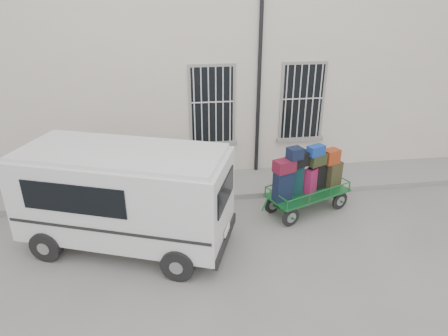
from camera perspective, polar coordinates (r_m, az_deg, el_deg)
ground at (r=9.93m, az=2.81°, el=-8.29°), size 80.00×80.00×0.00m
building at (r=13.99m, az=-1.31°, el=14.68°), size 24.00×5.15×6.00m
sidewalk at (r=11.77m, az=0.80°, el=-2.26°), size 24.00×1.70×0.15m
luggage_cart at (r=10.30m, az=11.74°, el=-1.35°), size 2.51×1.69×1.89m
van at (r=8.89m, az=-14.04°, el=-3.41°), size 4.90×3.36×2.30m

